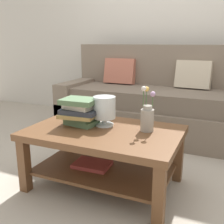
# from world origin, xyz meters

# --- Properties ---
(ground_plane) EXTENTS (10.00, 10.00, 0.00)m
(ground_plane) POSITION_xyz_m (0.00, 0.00, 0.00)
(ground_plane) COLOR #ADA393
(back_wall) EXTENTS (6.40, 0.12, 2.70)m
(back_wall) POSITION_xyz_m (0.00, 1.65, 1.35)
(back_wall) COLOR beige
(back_wall) RESTS_ON ground
(couch) EXTENTS (2.18, 0.90, 1.06)m
(couch) POSITION_xyz_m (0.01, 0.96, 0.36)
(couch) COLOR #7A6B5B
(couch) RESTS_ON ground
(coffee_table) EXTENTS (1.13, 0.73, 0.46)m
(coffee_table) POSITION_xyz_m (0.02, -0.44, 0.33)
(coffee_table) COLOR brown
(coffee_table) RESTS_ON ground
(book_stack_main) EXTENTS (0.31, 0.25, 0.21)m
(book_stack_main) POSITION_xyz_m (-0.20, -0.41, 0.57)
(book_stack_main) COLOR #51704C
(book_stack_main) RESTS_ON coffee_table
(glass_hurricane_vase) EXTENTS (0.17, 0.17, 0.23)m
(glass_hurricane_vase) POSITION_xyz_m (-0.02, -0.35, 0.60)
(glass_hurricane_vase) COLOR silver
(glass_hurricane_vase) RESTS_ON coffee_table
(flower_pitcher) EXTENTS (0.11, 0.10, 0.34)m
(flower_pitcher) POSITION_xyz_m (0.33, -0.34, 0.57)
(flower_pitcher) COLOR #9E998E
(flower_pitcher) RESTS_ON coffee_table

